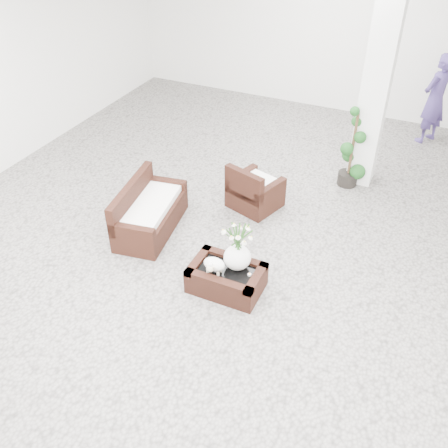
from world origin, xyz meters
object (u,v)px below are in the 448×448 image
at_px(armchair, 256,186).
at_px(loveseat, 150,208).
at_px(coffee_table, 226,279).
at_px(topiary, 353,148).

distance_m(armchair, loveseat, 1.66).
distance_m(coffee_table, armchair, 1.93).
distance_m(coffee_table, topiary, 3.26).
height_order(coffee_table, armchair, armchair).
relative_size(coffee_table, topiary, 0.67).
bearing_deg(coffee_table, armchair, 101.03).
xyz_separation_m(coffee_table, topiary, (0.79, 3.12, 0.52)).
height_order(armchair, topiary, topiary).
xyz_separation_m(armchair, loveseat, (-1.15, -1.20, -0.00)).
bearing_deg(armchair, topiary, -114.93).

